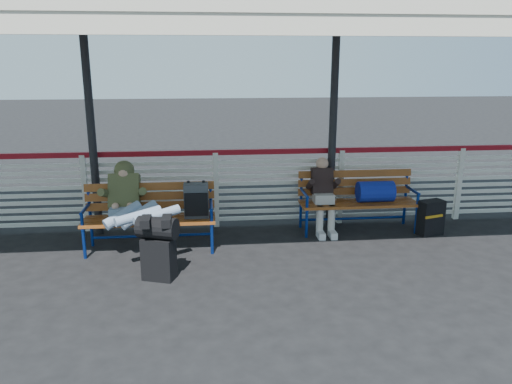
{
  "coord_description": "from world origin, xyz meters",
  "views": [
    {
      "loc": [
        -0.14,
        -5.71,
        2.57
      ],
      "look_at": [
        0.54,
        1.0,
        0.79
      ],
      "focal_mm": 35.0,
      "sensor_mm": 36.0,
      "label": 1
    }
  ],
  "objects": [
    {
      "name": "companion_person",
      "position": [
        1.63,
        1.49,
        0.6
      ],
      "size": [
        0.32,
        0.66,
        1.15
      ],
      "color": "beige",
      "rests_on": "ground"
    },
    {
      "name": "fence",
      "position": [
        0.0,
        1.9,
        0.66
      ],
      "size": [
        12.08,
        0.08,
        1.24
      ],
      "color": "silver",
      "rests_on": "ground"
    },
    {
      "name": "bench_left",
      "position": [
        -0.73,
        1.01,
        0.6
      ],
      "size": [
        1.8,
        0.56,
        0.94
      ],
      "color": "#99511D",
      "rests_on": "ground"
    },
    {
      "name": "canopy",
      "position": [
        -0.0,
        0.87,
        3.04
      ],
      "size": [
        12.6,
        3.6,
        3.16
      ],
      "color": "silver",
      "rests_on": "ground"
    },
    {
      "name": "bench_right",
      "position": [
        2.29,
        1.5,
        0.59
      ],
      "size": [
        1.8,
        0.56,
        0.92
      ],
      "color": "#99511D",
      "rests_on": "ground"
    },
    {
      "name": "ground",
      "position": [
        0.0,
        0.0,
        0.0
      ],
      "size": [
        60.0,
        60.0,
        0.0
      ],
      "primitive_type": "plane",
      "color": "black",
      "rests_on": "ground"
    },
    {
      "name": "luggage_stack",
      "position": [
        -0.74,
        -0.02,
        0.43
      ],
      "size": [
        0.53,
        0.41,
        0.78
      ],
      "rotation": [
        0.0,
        0.0,
        -0.34
      ],
      "color": "black",
      "rests_on": "ground"
    },
    {
      "name": "suitcase_side",
      "position": [
        3.23,
        1.19,
        0.27
      ],
      "size": [
        0.43,
        0.33,
        0.53
      ],
      "rotation": [
        0.0,
        0.0,
        0.31
      ],
      "color": "black",
      "rests_on": "ground"
    },
    {
      "name": "traveler_man",
      "position": [
        -1.09,
        0.67,
        0.69
      ],
      "size": [
        0.94,
        1.64,
        0.77
      ],
      "color": "#8499B2",
      "rests_on": "ground"
    }
  ]
}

